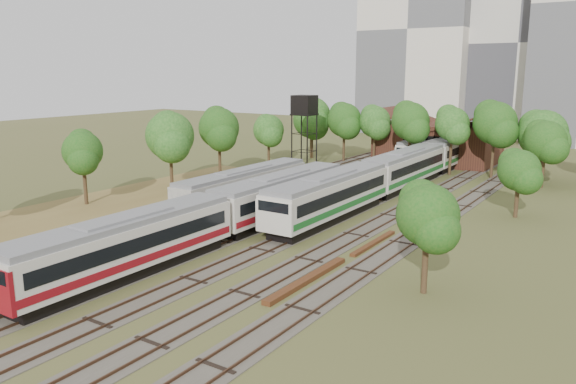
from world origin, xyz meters
The scene contains 16 objects.
ground centered at (0.00, 0.00, 0.00)m, with size 240.00×240.00×0.00m, color #475123.
dry_grass_patch centered at (-18.00, 8.00, 0.02)m, with size 14.00×60.00×0.04m, color brown.
tracks centered at (-0.67, 25.00, 0.04)m, with size 24.60×80.00×0.19m.
railcar_red_set centered at (-2.00, 10.11, 2.06)m, with size 3.14×34.57×3.89m.
railcar_green_set centered at (2.00, 37.94, 2.15)m, with size 3.28×52.08×4.06m.
railcar_rear centered at (-2.00, 55.94, 1.94)m, with size 2.96×16.08×3.67m.
old_grey_coach centered at (-8.00, 21.41, 1.88)m, with size 2.79×18.00×3.45m.
water_tower centered at (-14.04, 42.31, 8.22)m, with size 2.81×2.81×9.76m.
rail_pile_near centered at (8.00, 6.98, 0.15)m, with size 0.60×8.94×0.30m, color #593119.
rail_pile_far centered at (8.20, 16.30, 0.12)m, with size 0.44×7.09×0.23m, color #593119.
maintenance_shed centered at (-1.00, 57.98, 2.91)m, with size 16.45×11.55×7.58m.
tree_band_left centered at (-19.60, 26.09, 5.70)m, with size 8.28×63.12×8.65m.
tree_band_far centered at (4.65, 49.69, 6.04)m, with size 50.12×8.96×9.32m.
tree_band_right centered at (15.02, 32.74, 4.85)m, with size 4.52×41.00×7.52m.
tower_left centered at (-18.00, 95.00, 21.00)m, with size 22.00×16.00×42.00m, color beige.
tower_centre centered at (2.00, 100.00, 18.00)m, with size 20.00×18.00×36.00m, color beige.
Camera 1 is at (25.07, -21.21, 12.81)m, focal length 35.00 mm.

